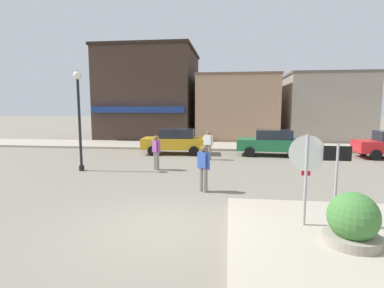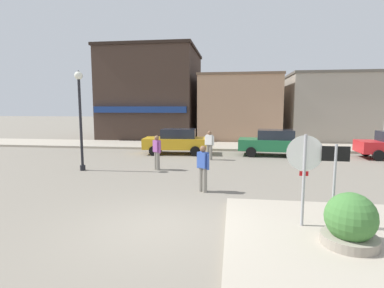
{
  "view_description": "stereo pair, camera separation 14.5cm",
  "coord_description": "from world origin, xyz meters",
  "px_view_note": "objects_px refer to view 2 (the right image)",
  "views": [
    {
      "loc": [
        1.59,
        -6.84,
        2.92
      ],
      "look_at": [
        0.18,
        4.5,
        1.5
      ],
      "focal_mm": 28.0,
      "sensor_mm": 36.0,
      "label": 1
    },
    {
      "loc": [
        1.73,
        -6.82,
        2.92
      ],
      "look_at": [
        0.18,
        4.5,
        1.5
      ],
      "focal_mm": 28.0,
      "sensor_mm": 36.0,
      "label": 2
    }
  ],
  "objects_px": {
    "planter": "(350,225)",
    "one_way_sign": "(334,178)",
    "parked_car_nearest": "(177,141)",
    "stop_sign": "(304,168)",
    "lamp_post": "(80,106)",
    "pedestrian_crossing_near": "(157,151)",
    "parked_car_second": "(273,142)",
    "pedestrian_crossing_far": "(203,167)",
    "pedestrian_kerb_side": "(209,144)"
  },
  "relations": [
    {
      "from": "planter",
      "to": "one_way_sign",
      "type": "bearing_deg",
      "value": 95.1
    },
    {
      "from": "parked_car_nearest",
      "to": "planter",
      "type": "bearing_deg",
      "value": -64.29
    },
    {
      "from": "stop_sign",
      "to": "lamp_post",
      "type": "xyz_separation_m",
      "value": [
        -8.51,
        5.73,
        1.44
      ]
    },
    {
      "from": "lamp_post",
      "to": "pedestrian_crossing_near",
      "type": "height_order",
      "value": "lamp_post"
    },
    {
      "from": "lamp_post",
      "to": "parked_car_second",
      "type": "relative_size",
      "value": 1.1
    },
    {
      "from": "planter",
      "to": "pedestrian_crossing_near",
      "type": "distance_m",
      "value": 9.31
    },
    {
      "from": "one_way_sign",
      "to": "parked_car_second",
      "type": "height_order",
      "value": "one_way_sign"
    },
    {
      "from": "parked_car_second",
      "to": "stop_sign",
      "type": "bearing_deg",
      "value": -93.95
    },
    {
      "from": "parked_car_second",
      "to": "pedestrian_crossing_far",
      "type": "height_order",
      "value": "pedestrian_crossing_far"
    },
    {
      "from": "pedestrian_crossing_far",
      "to": "parked_car_nearest",
      "type": "bearing_deg",
      "value": 106.71
    },
    {
      "from": "stop_sign",
      "to": "one_way_sign",
      "type": "distance_m",
      "value": 0.68
    },
    {
      "from": "stop_sign",
      "to": "planter",
      "type": "height_order",
      "value": "stop_sign"
    },
    {
      "from": "one_way_sign",
      "to": "pedestrian_crossing_far",
      "type": "height_order",
      "value": "one_way_sign"
    },
    {
      "from": "pedestrian_crossing_far",
      "to": "pedestrian_kerb_side",
      "type": "height_order",
      "value": "same"
    },
    {
      "from": "stop_sign",
      "to": "parked_car_nearest",
      "type": "bearing_deg",
      "value": 114.53
    },
    {
      "from": "pedestrian_crossing_near",
      "to": "parked_car_second",
      "type": "bearing_deg",
      "value": 39.72
    },
    {
      "from": "pedestrian_crossing_far",
      "to": "stop_sign",
      "type": "bearing_deg",
      "value": -48.53
    },
    {
      "from": "pedestrian_kerb_side",
      "to": "pedestrian_crossing_far",
      "type": "bearing_deg",
      "value": -87.53
    },
    {
      "from": "stop_sign",
      "to": "pedestrian_crossing_far",
      "type": "bearing_deg",
      "value": 131.47
    },
    {
      "from": "parked_car_second",
      "to": "pedestrian_kerb_side",
      "type": "relative_size",
      "value": 2.57
    },
    {
      "from": "pedestrian_crossing_near",
      "to": "pedestrian_crossing_far",
      "type": "bearing_deg",
      "value": -53.33
    },
    {
      "from": "planter",
      "to": "lamp_post",
      "type": "height_order",
      "value": "lamp_post"
    },
    {
      "from": "parked_car_second",
      "to": "pedestrian_crossing_near",
      "type": "xyz_separation_m",
      "value": [
        -5.9,
        -4.9,
        0.06
      ]
    },
    {
      "from": "lamp_post",
      "to": "parked_car_second",
      "type": "xyz_separation_m",
      "value": [
        9.28,
        5.49,
        -2.15
      ]
    },
    {
      "from": "one_way_sign",
      "to": "planter",
      "type": "height_order",
      "value": "one_way_sign"
    },
    {
      "from": "one_way_sign",
      "to": "parked_car_nearest",
      "type": "distance_m",
      "value": 12.63
    },
    {
      "from": "pedestrian_crossing_near",
      "to": "pedestrian_kerb_side",
      "type": "xyz_separation_m",
      "value": [
        2.21,
        2.98,
        0.0
      ]
    },
    {
      "from": "one_way_sign",
      "to": "parked_car_nearest",
      "type": "bearing_deg",
      "value": 117.06
    },
    {
      "from": "stop_sign",
      "to": "pedestrian_kerb_side",
      "type": "relative_size",
      "value": 1.43
    },
    {
      "from": "stop_sign",
      "to": "lamp_post",
      "type": "height_order",
      "value": "lamp_post"
    },
    {
      "from": "one_way_sign",
      "to": "parked_car_second",
      "type": "distance_m",
      "value": 11.31
    },
    {
      "from": "stop_sign",
      "to": "pedestrian_crossing_near",
      "type": "distance_m",
      "value": 8.16
    },
    {
      "from": "one_way_sign",
      "to": "planter",
      "type": "distance_m",
      "value": 1.14
    },
    {
      "from": "planter",
      "to": "lamp_post",
      "type": "distance_m",
      "value": 11.62
    },
    {
      "from": "parked_car_second",
      "to": "pedestrian_crossing_far",
      "type": "relative_size",
      "value": 2.57
    },
    {
      "from": "planter",
      "to": "parked_car_nearest",
      "type": "xyz_separation_m",
      "value": [
        -5.82,
        12.08,
        0.25
      ]
    },
    {
      "from": "one_way_sign",
      "to": "pedestrian_crossing_near",
      "type": "height_order",
      "value": "one_way_sign"
    },
    {
      "from": "lamp_post",
      "to": "pedestrian_crossing_far",
      "type": "height_order",
      "value": "lamp_post"
    },
    {
      "from": "planter",
      "to": "parked_car_nearest",
      "type": "height_order",
      "value": "parked_car_nearest"
    },
    {
      "from": "pedestrian_kerb_side",
      "to": "parked_car_second",
      "type": "bearing_deg",
      "value": 27.54
    },
    {
      "from": "parked_car_nearest",
      "to": "pedestrian_crossing_far",
      "type": "relative_size",
      "value": 2.55
    },
    {
      "from": "lamp_post",
      "to": "one_way_sign",
      "type": "bearing_deg",
      "value": -32.39
    },
    {
      "from": "parked_car_nearest",
      "to": "pedestrian_kerb_side",
      "type": "xyz_separation_m",
      "value": [
        2.18,
        -1.87,
        0.06
      ]
    },
    {
      "from": "planter",
      "to": "pedestrian_kerb_side",
      "type": "distance_m",
      "value": 10.84
    },
    {
      "from": "stop_sign",
      "to": "pedestrian_crossing_far",
      "type": "distance_m",
      "value": 4.04
    },
    {
      "from": "planter",
      "to": "parked_car_nearest",
      "type": "distance_m",
      "value": 13.41
    },
    {
      "from": "pedestrian_kerb_side",
      "to": "stop_sign",
      "type": "bearing_deg",
      "value": -72.6
    },
    {
      "from": "stop_sign",
      "to": "planter",
      "type": "bearing_deg",
      "value": -51.71
    },
    {
      "from": "one_way_sign",
      "to": "pedestrian_kerb_side",
      "type": "xyz_separation_m",
      "value": [
        -3.56,
        9.37,
        -0.46
      ]
    },
    {
      "from": "parked_car_nearest",
      "to": "parked_car_second",
      "type": "height_order",
      "value": "same"
    }
  ]
}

